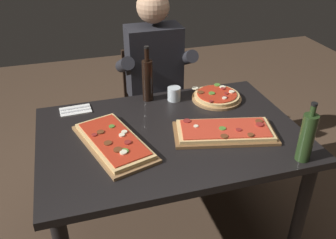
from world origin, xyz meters
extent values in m
plane|color=#4C3828|center=(0.00, 0.00, 0.00)|extent=(6.40, 6.40, 0.00)
cube|color=black|center=(0.00, 0.00, 0.72)|extent=(1.40, 0.96, 0.04)
cylinder|color=black|center=(0.62, -0.40, 0.35)|extent=(0.07, 0.07, 0.70)
cylinder|color=black|center=(-0.62, 0.40, 0.35)|extent=(0.07, 0.07, 0.70)
cylinder|color=black|center=(0.62, 0.40, 0.35)|extent=(0.07, 0.07, 0.70)
cube|color=brown|center=(0.27, -0.11, 0.75)|extent=(0.58, 0.37, 0.02)
cube|color=#DBB270|center=(0.27, -0.11, 0.77)|extent=(0.54, 0.33, 0.02)
cube|color=red|center=(0.27, -0.11, 0.78)|extent=(0.49, 0.29, 0.01)
cylinder|color=brown|center=(0.23, -0.18, 0.78)|extent=(0.04, 0.04, 0.00)
cylinder|color=#4C7F2D|center=(0.25, -0.11, 0.78)|extent=(0.04, 0.04, 0.00)
cylinder|color=maroon|center=(0.33, -0.15, 0.78)|extent=(0.03, 0.03, 0.00)
cylinder|color=brown|center=(0.47, -0.10, 0.79)|extent=(0.04, 0.04, 0.01)
cylinder|color=maroon|center=(0.46, -0.13, 0.79)|extent=(0.04, 0.04, 0.01)
cylinder|color=maroon|center=(0.10, 0.02, 0.78)|extent=(0.04, 0.04, 0.00)
cylinder|color=beige|center=(0.13, -0.05, 0.78)|extent=(0.03, 0.03, 0.00)
cylinder|color=brown|center=(0.36, -0.21, 0.79)|extent=(0.03, 0.03, 0.01)
cube|color=olive|center=(-0.31, -0.03, 0.75)|extent=(0.39, 0.58, 0.02)
cube|color=#DBB270|center=(-0.31, -0.03, 0.77)|extent=(0.35, 0.53, 0.02)
cube|color=#B72D19|center=(-0.31, -0.03, 0.78)|extent=(0.31, 0.48, 0.01)
cylinder|color=beige|center=(-0.27, -0.03, 0.79)|extent=(0.03, 0.03, 0.01)
cylinder|color=#4C7F2D|center=(-0.28, -0.17, 0.79)|extent=(0.04, 0.04, 0.01)
cylinder|color=#4C7F2D|center=(-0.30, 0.08, 0.78)|extent=(0.03, 0.03, 0.01)
cylinder|color=brown|center=(-0.31, -0.15, 0.79)|extent=(0.04, 0.04, 0.01)
cylinder|color=brown|center=(-0.37, 0.04, 0.79)|extent=(0.04, 0.04, 0.01)
cylinder|color=maroon|center=(-0.40, 0.02, 0.78)|extent=(0.03, 0.03, 0.01)
cylinder|color=maroon|center=(-0.25, -0.10, 0.79)|extent=(0.03, 0.03, 0.01)
cylinder|color=brown|center=(-0.35, -0.08, 0.78)|extent=(0.04, 0.04, 0.01)
cylinder|color=beige|center=(-0.25, 0.00, 0.79)|extent=(0.03, 0.03, 0.01)
cylinder|color=beige|center=(-0.29, -0.18, 0.79)|extent=(0.04, 0.04, 0.01)
cylinder|color=olive|center=(0.39, 0.28, 0.75)|extent=(0.31, 0.31, 0.02)
cylinder|color=#DBB270|center=(0.39, 0.28, 0.77)|extent=(0.28, 0.28, 0.02)
cylinder|color=#B72D19|center=(0.39, 0.28, 0.78)|extent=(0.25, 0.25, 0.01)
cylinder|color=brown|center=(0.29, 0.32, 0.78)|extent=(0.04, 0.04, 0.01)
cylinder|color=maroon|center=(0.41, 0.22, 0.78)|extent=(0.03, 0.03, 0.00)
cylinder|color=beige|center=(0.40, 0.21, 0.79)|extent=(0.03, 0.03, 0.01)
cylinder|color=maroon|center=(0.44, 0.26, 0.79)|extent=(0.03, 0.03, 0.01)
cylinder|color=#4C7F2D|center=(0.44, 0.39, 0.79)|extent=(0.04, 0.04, 0.01)
cylinder|color=maroon|center=(0.45, 0.33, 0.79)|extent=(0.03, 0.03, 0.01)
cylinder|color=maroon|center=(0.31, 0.19, 0.79)|extent=(0.02, 0.02, 0.01)
cylinder|color=beige|center=(0.48, 0.27, 0.79)|extent=(0.03, 0.03, 0.01)
cylinder|color=beige|center=(0.28, 0.39, 0.78)|extent=(0.04, 0.04, 0.01)
cylinder|color=beige|center=(0.46, 0.36, 0.78)|extent=(0.04, 0.04, 0.00)
cylinder|color=#4C7F2D|center=(0.36, 0.29, 0.78)|extent=(0.04, 0.04, 0.01)
cylinder|color=#233819|center=(0.54, -0.41, 0.86)|extent=(0.07, 0.07, 0.24)
cylinder|color=#233819|center=(0.54, -0.41, 1.01)|extent=(0.03, 0.03, 0.05)
cylinder|color=black|center=(0.54, -0.41, 1.04)|extent=(0.03, 0.03, 0.01)
cylinder|color=black|center=(-0.02, 0.41, 0.87)|extent=(0.07, 0.07, 0.26)
cylinder|color=black|center=(-0.02, 0.41, 1.04)|extent=(0.03, 0.03, 0.08)
cylinder|color=black|center=(-0.02, 0.41, 1.08)|extent=(0.03, 0.03, 0.01)
cylinder|color=silver|center=(0.13, 0.35, 0.78)|extent=(0.08, 0.08, 0.09)
cylinder|color=#5B3814|center=(0.13, 0.35, 0.76)|extent=(0.07, 0.07, 0.04)
cube|color=white|center=(-0.47, 0.38, 0.74)|extent=(0.19, 0.12, 0.01)
cube|color=silver|center=(-0.47, 0.37, 0.75)|extent=(0.17, 0.02, 0.00)
cube|color=silver|center=(-0.48, 0.40, 0.75)|extent=(0.17, 0.02, 0.00)
cube|color=black|center=(0.11, 0.78, 0.43)|extent=(0.44, 0.44, 0.04)
cube|color=black|center=(0.11, 0.98, 0.66)|extent=(0.40, 0.04, 0.42)
cylinder|color=black|center=(-0.08, 0.59, 0.21)|extent=(0.04, 0.04, 0.41)
cylinder|color=black|center=(0.30, 0.59, 0.21)|extent=(0.04, 0.04, 0.41)
cylinder|color=black|center=(-0.08, 0.97, 0.21)|extent=(0.04, 0.04, 0.41)
cylinder|color=black|center=(0.30, 0.97, 0.21)|extent=(0.04, 0.04, 0.41)
cylinder|color=#23232D|center=(0.01, 0.60, 0.23)|extent=(0.11, 0.11, 0.45)
cylinder|color=#23232D|center=(0.21, 0.60, 0.23)|extent=(0.11, 0.11, 0.45)
cube|color=#23232D|center=(0.11, 0.68, 0.51)|extent=(0.34, 0.40, 0.12)
cube|color=#232328|center=(0.11, 0.78, 0.83)|extent=(0.38, 0.22, 0.52)
sphere|color=tan|center=(0.11, 0.78, 1.22)|extent=(0.22, 0.22, 0.22)
cylinder|color=#232328|center=(-0.11, 0.73, 0.86)|extent=(0.09, 0.31, 0.21)
cylinder|color=#232328|center=(0.33, 0.73, 0.86)|extent=(0.09, 0.31, 0.21)
camera|label=1|loc=(-0.49, -1.59, 1.80)|focal=39.05mm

